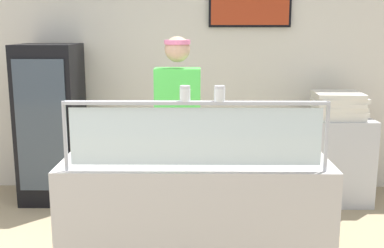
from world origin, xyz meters
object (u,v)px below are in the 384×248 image
Objects in this scene: pizza_box_stack at (338,105)px; drink_fridge at (51,123)px; pizza_tray at (179,150)px; parmesan_shaker at (185,94)px; pepper_flake_shaker at (220,95)px; pizza_server at (172,148)px; worker_figure at (178,127)px.

drink_fridge is at bearing 179.17° from pizza_box_stack.
parmesan_shaker reaches higher than pizza_tray.
pizza_box_stack is (1.54, 2.04, -0.39)m from parmesan_shaker.
pizza_tray is 0.70m from pepper_flake_shaker.
drink_fridge reaches higher than pepper_flake_shaker.
pizza_server reaches higher than pizza_tray.
worker_figure is at bearing -149.40° from pizza_box_stack.
pizza_tray is at bearing 97.15° from parmesan_shaker.
worker_figure is (-0.09, 1.08, -0.43)m from parmesan_shaker.
pepper_flake_shaker is (0.26, -0.45, 0.46)m from pizza_tray.
pizza_server is 2.96× the size of pepper_flake_shaker.
pepper_flake_shaker is 1.20m from worker_figure.
pizza_server is 0.62m from parmesan_shaker.
drink_fridge reaches higher than parmesan_shaker.
parmesan_shaker is 0.06× the size of drink_fridge.
pizza_tray is 0.30× the size of worker_figure.
pepper_flake_shaker is at bearing -59.26° from pizza_tray.
parmesan_shaker and pepper_flake_shaker have the same top height.
pizza_tray is 1.86× the size of pizza_server.
pizza_server is 0.54× the size of pizza_box_stack.
drink_fridge is (-1.68, 2.08, -0.60)m from pepper_flake_shaker.
pepper_flake_shaker is 0.18× the size of pizza_box_stack.
pepper_flake_shaker is 2.75m from drink_fridge.
pepper_flake_shaker is at bearing -0.00° from parmesan_shaker.
parmesan_shaker is 0.21m from pepper_flake_shaker.
worker_figure reaches higher than parmesan_shaker.
drink_fridge is (-1.37, 1.66, -0.16)m from pizza_server.
pepper_flake_shaker is at bearing -58.25° from pizza_server.
drink_fridge reaches higher than pizza_tray.
drink_fridge is (-1.39, 1.00, -0.17)m from worker_figure.
pizza_server is (-0.05, -0.02, 0.02)m from pizza_tray.
worker_figure is 1.89m from pizza_box_stack.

